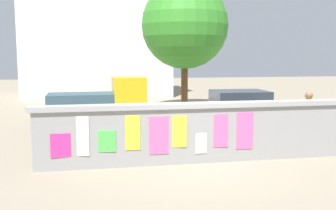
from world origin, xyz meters
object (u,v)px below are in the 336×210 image
object	(u,v)px
motorcycle	(180,134)
person_walking	(308,113)
bicycle_near	(75,137)
tree_roadside	(185,26)
auto_rickshaw_truck	(103,102)
car_parked	(235,109)

from	to	relation	value
motorcycle	person_walking	xyz separation A→B (m)	(3.70, -0.35, 0.52)
bicycle_near	tree_roadside	size ratio (longest dim) A/B	0.27
motorcycle	auto_rickshaw_truck	bearing A→B (deg)	115.61
car_parked	motorcycle	distance (m)	3.74
motorcycle	car_parked	bearing A→B (deg)	44.88
motorcycle	tree_roadside	bearing A→B (deg)	75.84
car_parked	tree_roadside	bearing A→B (deg)	96.37
auto_rickshaw_truck	person_walking	xyz separation A→B (m)	(5.74, -4.60, 0.09)
bicycle_near	tree_roadside	bearing A→B (deg)	56.51
motorcycle	bicycle_near	size ratio (longest dim) A/B	1.11
motorcycle	bicycle_near	distance (m)	2.95
bicycle_near	car_parked	bearing A→B (deg)	19.91
motorcycle	person_walking	size ratio (longest dim) A/B	1.17
auto_rickshaw_truck	person_walking	size ratio (longest dim) A/B	2.25
auto_rickshaw_truck	tree_roadside	distance (m)	6.44
auto_rickshaw_truck	bicycle_near	bearing A→B (deg)	-103.11
person_walking	auto_rickshaw_truck	bearing A→B (deg)	141.27
auto_rickshaw_truck	tree_roadside	xyz separation A→B (m)	(4.07, 3.81, 3.22)
auto_rickshaw_truck	bicycle_near	distance (m)	3.76
tree_roadside	person_walking	bearing A→B (deg)	-78.79
auto_rickshaw_truck	person_walking	distance (m)	7.36
person_walking	car_parked	bearing A→B (deg)	109.60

